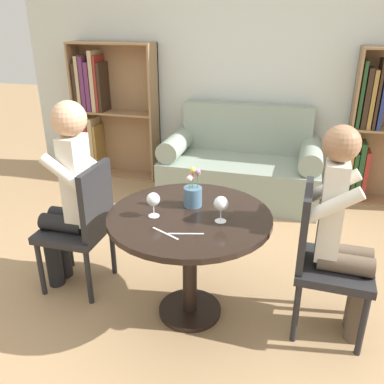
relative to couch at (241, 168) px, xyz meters
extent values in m
plane|color=tan|center=(0.00, -1.93, -0.31)|extent=(16.00, 16.00, 0.00)
cube|color=silver|center=(0.00, 0.43, 1.04)|extent=(5.20, 0.05, 2.70)
cylinder|color=black|center=(0.00, -1.93, 0.37)|extent=(0.96, 0.96, 0.03)
cylinder|color=black|center=(0.00, -1.93, 0.04)|extent=(0.09, 0.09, 0.64)
cylinder|color=black|center=(0.00, -1.93, -0.30)|extent=(0.40, 0.40, 0.03)
cube|color=gray|center=(0.00, -0.05, -0.10)|extent=(1.58, 0.80, 0.42)
cube|color=gray|center=(0.00, 0.27, 0.36)|extent=(1.36, 0.16, 0.50)
cylinder|color=gray|center=(-0.68, -0.05, 0.22)|extent=(0.22, 0.72, 0.22)
cylinder|color=gray|center=(0.68, -0.05, 0.22)|extent=(0.22, 0.72, 0.22)
cube|color=#93704C|center=(-1.50, 0.37, 0.44)|extent=(0.96, 0.02, 1.51)
cube|color=#93704C|center=(-1.97, 0.24, 0.44)|extent=(0.02, 0.28, 1.51)
cube|color=#93704C|center=(-1.03, 0.24, 0.44)|extent=(0.02, 0.28, 1.51)
cube|color=#93704C|center=(-1.50, 0.24, -0.30)|extent=(0.92, 0.28, 0.02)
cube|color=#93704C|center=(-1.50, 0.24, 0.44)|extent=(0.92, 0.28, 0.02)
cube|color=#93704C|center=(-1.50, 0.24, 1.19)|extent=(0.92, 0.28, 0.02)
cube|color=#602D5B|center=(-1.92, 0.23, -0.01)|extent=(0.05, 0.23, 0.56)
cube|color=maroon|center=(-1.85, 0.23, 0.00)|extent=(0.05, 0.23, 0.59)
cube|color=tan|center=(-1.79, 0.23, 0.04)|extent=(0.05, 0.23, 0.66)
cube|color=olive|center=(-1.74, 0.23, 0.00)|extent=(0.03, 0.23, 0.57)
cube|color=#332319|center=(-1.93, 0.23, 0.72)|extent=(0.04, 0.23, 0.52)
cube|color=tan|center=(-1.88, 0.23, 0.75)|extent=(0.04, 0.23, 0.60)
cube|color=#602D5B|center=(-1.83, 0.23, 0.75)|extent=(0.05, 0.23, 0.60)
cube|color=#602D5B|center=(-1.77, 0.23, 0.72)|extent=(0.05, 0.23, 0.54)
cube|color=tan|center=(-1.71, 0.23, 0.78)|extent=(0.05, 0.23, 0.66)
cube|color=maroon|center=(-1.66, 0.23, 0.76)|extent=(0.03, 0.23, 0.61)
cube|color=#332319|center=(-1.63, 0.23, 0.72)|extent=(0.04, 0.23, 0.54)
cube|color=#93704C|center=(1.03, 0.24, 0.44)|extent=(0.02, 0.28, 1.51)
cube|color=olive|center=(1.08, 0.23, -0.01)|extent=(0.04, 0.23, 0.57)
cube|color=#234723|center=(1.12, 0.23, -0.04)|extent=(0.04, 0.23, 0.49)
cube|color=#234723|center=(1.18, 0.23, 0.01)|extent=(0.05, 0.23, 0.60)
cube|color=maroon|center=(1.23, 0.23, -0.03)|extent=(0.04, 0.23, 0.51)
cube|color=#234723|center=(1.07, 0.23, 0.77)|extent=(0.03, 0.23, 0.62)
cube|color=#332319|center=(1.12, 0.23, 0.74)|extent=(0.05, 0.23, 0.56)
cube|color=olive|center=(1.17, 0.23, 0.73)|extent=(0.04, 0.23, 0.55)
cube|color=#332319|center=(1.22, 0.23, 0.78)|extent=(0.03, 0.23, 0.64)
cube|color=navy|center=(1.26, 0.23, 0.70)|extent=(0.04, 0.23, 0.49)
cylinder|color=#232326|center=(-1.02, -1.66, -0.11)|extent=(0.04, 0.04, 0.40)
cylinder|color=#232326|center=(-1.02, -2.02, -0.11)|extent=(0.04, 0.04, 0.40)
cylinder|color=#232326|center=(-0.66, -1.66, -0.11)|extent=(0.04, 0.04, 0.40)
cylinder|color=#232326|center=(-0.66, -2.02, -0.11)|extent=(0.04, 0.04, 0.40)
cube|color=#232326|center=(-0.84, -1.84, 0.11)|extent=(0.42, 0.42, 0.05)
cube|color=#232326|center=(-0.65, -1.84, 0.36)|extent=(0.04, 0.38, 0.45)
cylinder|color=#232326|center=(1.01, -2.02, -0.11)|extent=(0.04, 0.04, 0.40)
cylinder|color=#232326|center=(1.02, -1.66, -0.11)|extent=(0.04, 0.04, 0.40)
cylinder|color=#232326|center=(0.65, -2.01, -0.11)|extent=(0.04, 0.04, 0.40)
cylinder|color=#232326|center=(0.66, -1.65, -0.11)|extent=(0.04, 0.04, 0.40)
cube|color=#232326|center=(0.84, -1.84, 0.11)|extent=(0.43, 0.43, 0.05)
cube|color=#232326|center=(0.65, -1.83, 0.36)|extent=(0.05, 0.38, 0.45)
cylinder|color=black|center=(-1.00, -1.79, -0.09)|extent=(0.11, 0.11, 0.45)
cylinder|color=black|center=(-1.00, -1.90, -0.09)|extent=(0.11, 0.11, 0.45)
cylinder|color=black|center=(-0.89, -1.79, 0.19)|extent=(0.30, 0.11, 0.11)
cylinder|color=black|center=(-0.89, -1.90, 0.19)|extent=(0.30, 0.11, 0.11)
cube|color=silver|center=(-0.78, -1.84, 0.48)|extent=(0.12, 0.20, 0.58)
cylinder|color=silver|center=(-0.78, -1.71, 0.58)|extent=(0.29, 0.07, 0.23)
cylinder|color=silver|center=(-0.78, -1.98, 0.58)|extent=(0.29, 0.07, 0.23)
sphere|color=tan|center=(-0.78, -1.84, 0.88)|extent=(0.22, 0.22, 0.22)
cylinder|color=brown|center=(1.00, -1.90, -0.09)|extent=(0.11, 0.11, 0.45)
cylinder|color=brown|center=(1.00, -1.79, -0.09)|extent=(0.11, 0.11, 0.45)
cylinder|color=brown|center=(0.89, -1.89, 0.19)|extent=(0.30, 0.12, 0.11)
cylinder|color=brown|center=(0.89, -1.78, 0.19)|extent=(0.30, 0.12, 0.11)
cube|color=silver|center=(0.78, -1.84, 0.47)|extent=(0.13, 0.20, 0.56)
cylinder|color=silver|center=(0.77, -1.97, 0.57)|extent=(0.29, 0.08, 0.23)
cylinder|color=silver|center=(0.78, -1.70, 0.57)|extent=(0.29, 0.08, 0.23)
sphere|color=#936B4C|center=(0.78, -1.84, 0.85)|extent=(0.19, 0.19, 0.19)
cylinder|color=white|center=(-0.19, -2.01, 0.39)|extent=(0.06, 0.06, 0.00)
cylinder|color=white|center=(-0.19, -2.01, 0.43)|extent=(0.01, 0.01, 0.07)
sphere|color=white|center=(-0.19, -2.01, 0.50)|extent=(0.08, 0.08, 0.08)
sphere|color=#E58E75|center=(-0.19, -2.01, 0.49)|extent=(0.06, 0.06, 0.06)
cylinder|color=white|center=(0.19, -1.97, 0.39)|extent=(0.06, 0.06, 0.00)
cylinder|color=white|center=(0.19, -1.97, 0.43)|extent=(0.01, 0.01, 0.07)
sphere|color=white|center=(0.19, -1.97, 0.50)|extent=(0.08, 0.08, 0.08)
sphere|color=maroon|center=(0.19, -1.97, 0.49)|extent=(0.06, 0.06, 0.06)
cylinder|color=slate|center=(-0.01, -1.81, 0.45)|extent=(0.11, 0.11, 0.12)
cylinder|color=#4C7A42|center=(-0.02, -1.82, 0.55)|extent=(0.00, 0.01, 0.07)
sphere|color=#D16684|center=(-0.02, -1.82, 0.58)|extent=(0.04, 0.04, 0.04)
cylinder|color=#4C7A42|center=(-0.01, -1.82, 0.57)|extent=(0.01, 0.01, 0.11)
sphere|color=#EACC4C|center=(-0.01, -1.82, 0.62)|extent=(0.04, 0.04, 0.04)
cylinder|color=#4C7A42|center=(-0.03, -1.84, 0.54)|extent=(0.00, 0.01, 0.07)
sphere|color=silver|center=(-0.03, -1.84, 0.58)|extent=(0.04, 0.04, 0.04)
cylinder|color=#4C7A42|center=(0.01, -1.81, 0.56)|extent=(0.00, 0.01, 0.10)
sphere|color=#9E70B2|center=(0.01, -1.81, 0.61)|extent=(0.04, 0.04, 0.04)
cylinder|color=#4C7A42|center=(0.01, -1.80, 0.55)|extent=(0.01, 0.01, 0.09)
sphere|color=#EACC4C|center=(0.01, -1.80, 0.60)|extent=(0.04, 0.04, 0.04)
cube|color=silver|center=(0.04, -2.16, 0.39)|extent=(0.19, 0.06, 0.00)
cube|color=silver|center=(-0.06, -2.18, 0.39)|extent=(0.17, 0.10, 0.00)
camera|label=1|loc=(0.58, -3.96, 1.44)|focal=38.00mm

